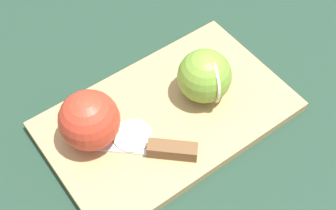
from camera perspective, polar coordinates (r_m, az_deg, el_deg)
name	(u,v)px	position (r m, az deg, el deg)	size (l,w,h in m)	color
ground_plane	(168,119)	(0.71, 0.00, -1.71)	(4.00, 4.00, 0.00)	#1E3828
cutting_board	(168,116)	(0.70, 0.00, -1.35)	(0.39, 0.27, 0.02)	tan
apple_half_left	(205,76)	(0.69, 4.49, 3.54)	(0.08, 0.08, 0.08)	olive
apple_half_right	(89,120)	(0.65, -9.58, -1.86)	(0.09, 0.09, 0.09)	red
knife	(165,150)	(0.65, -0.36, -5.47)	(0.15, 0.11, 0.02)	silver
apple_slice	(133,136)	(0.67, -4.34, -3.80)	(0.06, 0.06, 0.01)	beige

